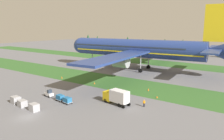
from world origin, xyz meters
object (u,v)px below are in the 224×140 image
Objects in this scene: airliner at (139,48)px; ground_crew_marshaller at (144,103)px; cargo_dolly_lead at (60,97)px; taxiway_marker_1 at (62,77)px; uld_container_2 at (34,107)px; catering_truck at (116,96)px; taxiway_marker_0 at (157,97)px; uld_container_1 at (15,100)px; cargo_dolly_second at (67,100)px; uld_container_3 at (22,103)px; baggage_tug at (49,94)px; taxiway_marker_2 at (94,83)px; taxiway_marker_3 at (148,90)px; uld_container_0 at (16,100)px.

ground_crew_marshaller is at bearing -155.53° from airliner.
cargo_dolly_lead is (2.78, -46.04, -8.33)m from airliner.
airliner is 34.20m from taxiway_marker_1.
catering_truck is at bearing 48.66° from uld_container_2.
taxiway_marker_0 is (18.31, 23.96, -0.58)m from uld_container_2.
uld_container_1 is at bearing 169.49° from airliner.
cargo_dolly_lead is at bearing -29.81° from ground_crew_marshaller.
airliner is 162.23× the size of taxiway_marker_0.
cargo_dolly_second is 10.19m from uld_container_3.
uld_container_2 is 2.96× the size of taxiway_marker_1.
cargo_dolly_second is 1.18× the size of uld_container_3.
airliner is 46.29m from baggage_tug.
baggage_tug is at bearing -35.69° from ground_crew_marshaller.
taxiway_marker_2 reaches higher than taxiway_marker_0.
taxiway_marker_1 is at bearing 78.78° from catering_truck.
baggage_tug is 1.57× the size of ground_crew_marshaller.
taxiway_marker_0 is at bearing -3.81° from taxiway_marker_2.
baggage_tug is at bearing 171.73° from airliner.
cargo_dolly_second is 7.85m from uld_container_2.
airliner is 31.56m from taxiway_marker_3.
cargo_dolly_lead is 24.75m from taxiway_marker_1.
catering_truck is at bearing -164.25° from airliner.
uld_container_1 is (-26.35, -15.92, -0.08)m from ground_crew_marshaller.
uld_container_1 is at bearing -98.62° from taxiway_marker_2.
catering_truck is 10.65× the size of taxiway_marker_1.
cargo_dolly_second is 1.18× the size of uld_container_0.
uld_container_2 is 3.20× the size of taxiway_marker_3.
uld_container_2 is (5.37, -8.36, 0.02)m from baggage_tug.
airliner reaches higher than baggage_tug.
baggage_tug reaches higher than taxiway_marker_0.
uld_container_1 is (-7.48, -7.44, -0.05)m from cargo_dolly_lead.
uld_container_2 reaches higher than cargo_dolly_lead.
cargo_dolly_lead is 24.73m from taxiway_marker_0.
cargo_dolly_lead is 1.00× the size of cargo_dolly_second.
uld_container_1 is (-10.36, -7.11, -0.05)m from cargo_dolly_second.
uld_container_0 reaches higher than taxiway_marker_2.
catering_truck is 21.87m from uld_container_3.
uld_container_1 is at bearing -69.67° from uld_container_0.
baggage_tug reaches higher than ground_crew_marshaller.
airliner is at bearing 3.85° from baggage_tug.
taxiway_marker_1 is at bearing 45.66° from baggage_tug.
cargo_dolly_second reaches higher than taxiway_marker_1.
taxiway_marker_2 is at bearing 99.05° from uld_container_2.
uld_container_2 is 3.86× the size of taxiway_marker_0.
baggage_tug is 20.90m from taxiway_marker_1.
uld_container_3 is at bearing -18.69° from ground_crew_marshaller.
uld_container_2 is at bearing -170.56° from cargo_dolly_lead.
uld_container_0 is at bearing 171.01° from uld_container_3.
baggage_tug is 1.37× the size of uld_container_2.
uld_container_3 is at bearing 158.97° from cargo_dolly_lead.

